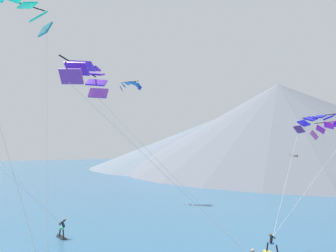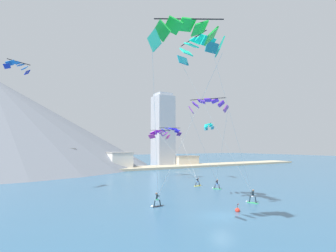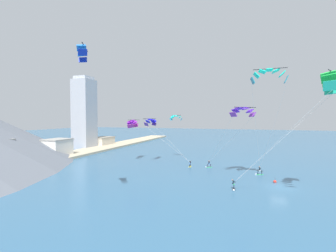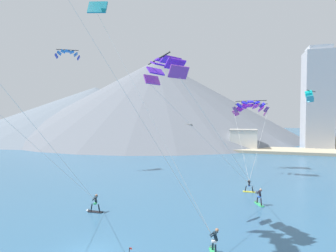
{
  "view_description": "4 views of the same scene",
  "coord_description": "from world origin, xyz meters",
  "px_view_note": "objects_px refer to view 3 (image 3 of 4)",
  "views": [
    {
      "loc": [
        21.17,
        -1.68,
        7.97
      ],
      "look_at": [
        -3.39,
        19.86,
        10.99
      ],
      "focal_mm": 28.0,
      "sensor_mm": 36.0,
      "label": 1
    },
    {
      "loc": [
        -19.63,
        -21.93,
        7.47
      ],
      "look_at": [
        0.34,
        11.73,
        10.52
      ],
      "focal_mm": 28.0,
      "sensor_mm": 36.0,
      "label": 2
    },
    {
      "loc": [
        -42.32,
        5.64,
        11.95
      ],
      "look_at": [
        -1.09,
        19.85,
        10.34
      ],
      "focal_mm": 24.0,
      "sensor_mm": 36.0,
      "label": 3
    },
    {
      "loc": [
        9.62,
        -14.82,
        9.32
      ],
      "look_at": [
        0.29,
        18.68,
        7.94
      ],
      "focal_mm": 28.0,
      "sensor_mm": 36.0,
      "label": 4
    }
  ],
  "objects_px": {
    "parafoil_kite_distant_low_drift": "(82,51)",
    "parafoil_kite_near_lead": "(243,111)",
    "parafoil_kite_near_trail": "(269,75)",
    "parafoil_kite_far_left": "(329,81)",
    "kitesurfer_near_lead": "(208,165)",
    "parafoil_kite_mid_center": "(151,122)",
    "kitesurfer_mid_center": "(190,165)",
    "parafoil_kite_distant_mid_solo": "(176,117)",
    "kitesurfer_near_trail": "(259,172)",
    "parafoil_kite_distant_high_outer": "(132,123)",
    "kitesurfer_far_left": "(234,187)",
    "race_marker_buoy": "(275,182)"
  },
  "relations": [
    {
      "from": "parafoil_kite_distant_low_drift",
      "to": "kitesurfer_mid_center",
      "type": "bearing_deg",
      "value": -11.99
    },
    {
      "from": "kitesurfer_mid_center",
      "to": "race_marker_buoy",
      "type": "bearing_deg",
      "value": -114.31
    },
    {
      "from": "parafoil_kite_distant_low_drift",
      "to": "parafoil_kite_mid_center",
      "type": "bearing_deg",
      "value": 7.44
    },
    {
      "from": "kitesurfer_near_trail",
      "to": "parafoil_kite_near_trail",
      "type": "bearing_deg",
      "value": -174.93
    },
    {
      "from": "parafoil_kite_mid_center",
      "to": "parafoil_kite_distant_low_drift",
      "type": "bearing_deg",
      "value": -172.56
    },
    {
      "from": "kitesurfer_mid_center",
      "to": "kitesurfer_far_left",
      "type": "bearing_deg",
      "value": -143.93
    },
    {
      "from": "parafoil_kite_distant_high_outer",
      "to": "parafoil_kite_distant_low_drift",
      "type": "relative_size",
      "value": 1.64
    },
    {
      "from": "parafoil_kite_distant_high_outer",
      "to": "race_marker_buoy",
      "type": "height_order",
      "value": "parafoil_kite_distant_high_outer"
    },
    {
      "from": "kitesurfer_mid_center",
      "to": "parafoil_kite_distant_high_outer",
      "type": "bearing_deg",
      "value": 88.84
    },
    {
      "from": "parafoil_kite_distant_low_drift",
      "to": "parafoil_kite_near_lead",
      "type": "bearing_deg",
      "value": -38.81
    },
    {
      "from": "kitesurfer_far_left",
      "to": "parafoil_kite_distant_mid_solo",
      "type": "xyz_separation_m",
      "value": [
        22.5,
        16.89,
        11.58
      ]
    },
    {
      "from": "kitesurfer_near_lead",
      "to": "parafoil_kite_distant_mid_solo",
      "type": "distance_m",
      "value": 16.96
    },
    {
      "from": "kitesurfer_near_trail",
      "to": "race_marker_buoy",
      "type": "relative_size",
      "value": 1.8
    },
    {
      "from": "parafoil_kite_far_left",
      "to": "parafoil_kite_distant_mid_solo",
      "type": "xyz_separation_m",
      "value": [
        26.01,
        28.85,
        -4.6
      ]
    },
    {
      "from": "parafoil_kite_near_lead",
      "to": "race_marker_buoy",
      "type": "xyz_separation_m",
      "value": [
        -0.71,
        -5.82,
        -13.06
      ]
    },
    {
      "from": "kitesurfer_near_lead",
      "to": "parafoil_kite_distant_high_outer",
      "type": "height_order",
      "value": "parafoil_kite_distant_high_outer"
    },
    {
      "from": "parafoil_kite_far_left",
      "to": "race_marker_buoy",
      "type": "distance_m",
      "value": 20.16
    },
    {
      "from": "kitesurfer_near_trail",
      "to": "parafoil_kite_distant_mid_solo",
      "type": "xyz_separation_m",
      "value": [
        10.52,
        21.38,
        11.54
      ]
    },
    {
      "from": "kitesurfer_mid_center",
      "to": "parafoil_kite_distant_mid_solo",
      "type": "xyz_separation_m",
      "value": [
        7.54,
        6.0,
        11.66
      ]
    },
    {
      "from": "parafoil_kite_mid_center",
      "to": "parafoil_kite_distant_high_outer",
      "type": "relative_size",
      "value": 1.86
    },
    {
      "from": "kitesurfer_near_trail",
      "to": "parafoil_kite_mid_center",
      "type": "height_order",
      "value": "parafoil_kite_mid_center"
    },
    {
      "from": "kitesurfer_near_lead",
      "to": "parafoil_kite_distant_high_outer",
      "type": "bearing_deg",
      "value": 90.74
    },
    {
      "from": "parafoil_kite_mid_center",
      "to": "parafoil_kite_distant_low_drift",
      "type": "distance_m",
      "value": 32.17
    },
    {
      "from": "kitesurfer_near_trail",
      "to": "parafoil_kite_far_left",
      "type": "distance_m",
      "value": 23.59
    },
    {
      "from": "kitesurfer_near_trail",
      "to": "parafoil_kite_far_left",
      "type": "xyz_separation_m",
      "value": [
        -15.49,
        -7.47,
        16.14
      ]
    },
    {
      "from": "parafoil_kite_near_trail",
      "to": "parafoil_kite_mid_center",
      "type": "height_order",
      "value": "parafoil_kite_near_trail"
    },
    {
      "from": "parafoil_kite_mid_center",
      "to": "race_marker_buoy",
      "type": "xyz_separation_m",
      "value": [
        -8.26,
        -28.34,
        -10.77
      ]
    },
    {
      "from": "kitesurfer_near_trail",
      "to": "kitesurfer_near_lead",
      "type": "bearing_deg",
      "value": 72.26
    },
    {
      "from": "kitesurfer_near_lead",
      "to": "kitesurfer_far_left",
      "type": "height_order",
      "value": "kitesurfer_near_lead"
    },
    {
      "from": "kitesurfer_near_lead",
      "to": "kitesurfer_near_trail",
      "type": "height_order",
      "value": "kitesurfer_near_trail"
    },
    {
      "from": "kitesurfer_far_left",
      "to": "parafoil_kite_near_trail",
      "type": "relative_size",
      "value": 0.09
    },
    {
      "from": "kitesurfer_mid_center",
      "to": "race_marker_buoy",
      "type": "height_order",
      "value": "kitesurfer_mid_center"
    },
    {
      "from": "kitesurfer_near_lead",
      "to": "parafoil_kite_far_left",
      "type": "relative_size",
      "value": 0.11
    },
    {
      "from": "kitesurfer_far_left",
      "to": "parafoil_kite_mid_center",
      "type": "xyz_separation_m",
      "value": [
        15.13,
        21.34,
        10.39
      ]
    },
    {
      "from": "kitesurfer_near_lead",
      "to": "parafoil_kite_near_lead",
      "type": "xyz_separation_m",
      "value": [
        -7.96,
        -7.81,
        12.68
      ]
    },
    {
      "from": "kitesurfer_mid_center",
      "to": "kitesurfer_near_lead",
      "type": "bearing_deg",
      "value": -82.16
    },
    {
      "from": "kitesurfer_near_trail",
      "to": "kitesurfer_far_left",
      "type": "xyz_separation_m",
      "value": [
        -11.99,
        4.49,
        -0.04
      ]
    },
    {
      "from": "kitesurfer_near_lead",
      "to": "kitesurfer_near_trail",
      "type": "bearing_deg",
      "value": -107.74
    },
    {
      "from": "parafoil_kite_distant_high_outer",
      "to": "parafoil_kite_distant_low_drift",
      "type": "xyz_separation_m",
      "value": [
        -30.73,
        -9.53,
        9.53
      ]
    },
    {
      "from": "kitesurfer_near_lead",
      "to": "parafoil_kite_distant_mid_solo",
      "type": "height_order",
      "value": "parafoil_kite_distant_mid_solo"
    },
    {
      "from": "kitesurfer_far_left",
      "to": "parafoil_kite_near_trail",
      "type": "xyz_separation_m",
      "value": [
        2.6,
        -5.32,
        18.45
      ]
    },
    {
      "from": "parafoil_kite_mid_center",
      "to": "parafoil_kite_far_left",
      "type": "distance_m",
      "value": 38.6
    },
    {
      "from": "kitesurfer_near_lead",
      "to": "parafoil_kite_mid_center",
      "type": "bearing_deg",
      "value": 91.61
    },
    {
      "from": "kitesurfer_near_trail",
      "to": "parafoil_kite_mid_center",
      "type": "relative_size",
      "value": 0.16
    },
    {
      "from": "parafoil_kite_near_trail",
      "to": "parafoil_kite_far_left",
      "type": "relative_size",
      "value": 1.13
    },
    {
      "from": "kitesurfer_far_left",
      "to": "parafoil_kite_near_lead",
      "type": "relative_size",
      "value": 0.14
    },
    {
      "from": "parafoil_kite_near_trail",
      "to": "parafoil_kite_far_left",
      "type": "bearing_deg",
      "value": -132.61
    },
    {
      "from": "parafoil_kite_near_trail",
      "to": "race_marker_buoy",
      "type": "height_order",
      "value": "parafoil_kite_near_trail"
    },
    {
      "from": "kitesurfer_mid_center",
      "to": "parafoil_kite_distant_low_drift",
      "type": "xyz_separation_m",
      "value": [
        -30.4,
        6.46,
        19.65
      ]
    },
    {
      "from": "parafoil_kite_near_lead",
      "to": "parafoil_kite_mid_center",
      "type": "height_order",
      "value": "parafoil_kite_near_lead"
    }
  ]
}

